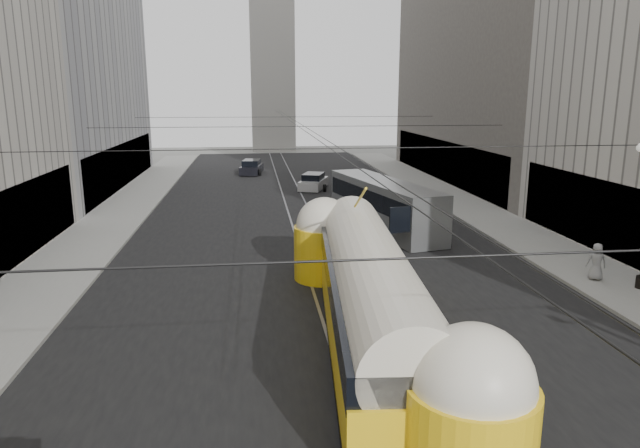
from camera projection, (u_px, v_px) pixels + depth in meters
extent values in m
cube|color=black|center=(303.00, 222.00, 35.98)|extent=(20.00, 85.00, 0.02)
cube|color=gray|center=(119.00, 214.00, 37.96)|extent=(4.00, 72.00, 0.15)
cube|color=gray|center=(466.00, 206.00, 40.73)|extent=(4.00, 72.00, 0.15)
cube|color=gray|center=(291.00, 222.00, 35.89)|extent=(0.12, 85.00, 0.04)
cube|color=gray|center=(315.00, 222.00, 36.06)|extent=(0.12, 85.00, 0.04)
cube|color=black|center=(10.00, 228.00, 25.68)|extent=(0.10, 18.00, 3.60)
cube|color=#999999|center=(36.00, 15.00, 45.53)|extent=(12.00, 28.00, 28.00)
cube|color=black|center=(124.00, 164.00, 48.91)|extent=(0.10, 25.20, 3.60)
cube|color=black|center=(618.00, 222.00, 26.99)|extent=(0.10, 18.00, 3.60)
cube|color=black|center=(441.00, 160.00, 52.15)|extent=(0.10, 28.80, 3.60)
cube|color=#B2AFA8|center=(272.00, 63.00, 79.25)|extent=(6.00, 6.00, 24.00)
cylinder|color=black|center=(506.00, 255.00, 7.05)|extent=(25.00, 0.03, 0.03)
cylinder|color=black|center=(338.00, 148.00, 20.60)|extent=(25.00, 0.03, 0.03)
cylinder|color=black|center=(303.00, 126.00, 34.15)|extent=(25.00, 0.03, 0.03)
cylinder|color=black|center=(288.00, 117.00, 47.69)|extent=(25.00, 0.03, 0.03)
cylinder|color=black|center=(298.00, 126.00, 38.06)|extent=(0.03, 72.00, 0.03)
cylinder|color=black|center=(304.00, 126.00, 38.11)|extent=(0.03, 72.00, 0.03)
cube|color=yellow|center=(370.00, 315.00, 18.15)|extent=(3.82, 14.40, 1.73)
cube|color=black|center=(369.00, 338.00, 18.33)|extent=(3.78, 13.97, 0.30)
cube|color=black|center=(371.00, 281.00, 17.90)|extent=(3.82, 14.19, 0.86)
cylinder|color=silver|center=(371.00, 272.00, 17.83)|extent=(3.50, 14.16, 2.34)
cylinder|color=yellow|center=(469.00, 440.00, 11.43)|extent=(2.64, 2.64, 2.34)
sphere|color=silver|center=(473.00, 384.00, 11.16)|extent=(2.44, 2.44, 2.44)
cylinder|color=yellow|center=(324.00, 253.00, 24.82)|extent=(2.64, 2.64, 2.34)
sphere|color=silver|center=(324.00, 225.00, 24.55)|extent=(2.44, 2.44, 2.44)
cube|color=gray|center=(384.00, 204.00, 34.07)|extent=(4.81, 11.51, 2.82)
cube|color=black|center=(384.00, 197.00, 33.96)|extent=(4.75, 11.13, 1.03)
cube|color=black|center=(409.00, 219.00, 28.59)|extent=(2.13, 0.58, 1.31)
cylinder|color=black|center=(378.00, 236.00, 30.50)|extent=(0.30, 0.94, 0.94)
cylinder|color=black|center=(420.00, 235.00, 30.77)|extent=(0.30, 0.94, 0.94)
cylinder|color=black|center=(353.00, 209.00, 37.81)|extent=(0.30, 0.94, 0.94)
cylinder|color=black|center=(388.00, 208.00, 38.08)|extent=(0.30, 0.94, 0.94)
cube|color=silver|center=(313.00, 184.00, 48.29)|extent=(3.00, 4.56, 0.75)
cube|color=black|center=(313.00, 178.00, 48.17)|extent=(2.19, 2.69, 0.71)
cylinder|color=black|center=(306.00, 188.00, 46.84)|extent=(0.22, 0.60, 0.60)
cylinder|color=black|center=(325.00, 188.00, 47.02)|extent=(0.22, 0.60, 0.60)
cylinder|color=black|center=(303.00, 183.00, 49.62)|extent=(0.22, 0.60, 0.60)
cylinder|color=black|center=(320.00, 183.00, 49.80)|extent=(0.22, 0.60, 0.60)
cube|color=black|center=(252.00, 169.00, 57.42)|extent=(2.49, 4.67, 0.79)
cube|color=black|center=(252.00, 164.00, 57.30)|extent=(1.97, 2.66, 0.74)
cylinder|color=black|center=(243.00, 173.00, 55.90)|extent=(0.22, 0.63, 0.63)
cylinder|color=black|center=(260.00, 172.00, 56.09)|extent=(0.22, 0.63, 0.63)
cylinder|color=black|center=(244.00, 169.00, 58.83)|extent=(0.22, 0.63, 0.63)
cylinder|color=black|center=(260.00, 169.00, 59.02)|extent=(0.22, 0.63, 0.63)
imported|color=gray|center=(597.00, 262.00, 24.25)|extent=(0.90, 0.72, 1.60)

